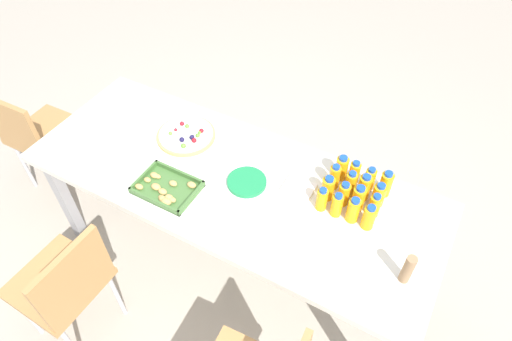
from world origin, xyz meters
name	(u,v)px	position (x,y,z in m)	size (l,w,h in m)	color
ground_plane	(236,259)	(0.00, 0.00, 0.00)	(12.00, 12.00, 0.00)	#B2A899
party_table	(231,188)	(0.00, 0.00, 0.68)	(2.12, 0.80, 0.75)	silver
chair_far_right	(65,284)	(0.47, 0.77, 0.50)	(0.41, 0.41, 0.83)	#B7844C
chair_end	(37,133)	(1.40, 0.08, 0.50)	(0.41, 0.41, 0.83)	#B7844C
juice_bottle_0	(386,184)	(-0.70, -0.28, 0.82)	(0.06, 0.06, 0.15)	#F9AC14
juice_bottle_1	(370,179)	(-0.62, -0.28, 0.81)	(0.05, 0.05, 0.13)	#FAAD14
juice_bottle_2	(354,173)	(-0.54, -0.28, 0.81)	(0.05, 0.05, 0.13)	#F9AC14
juice_bottle_3	(342,168)	(-0.47, -0.28, 0.81)	(0.06, 0.06, 0.14)	#F9AD14
juice_bottle_4	(379,195)	(-0.69, -0.20, 0.81)	(0.06, 0.06, 0.13)	#FAAE14
juice_bottle_5	(364,187)	(-0.62, -0.21, 0.82)	(0.06, 0.06, 0.15)	#FAAC14
juice_bottle_6	(351,184)	(-0.55, -0.20, 0.82)	(0.05, 0.05, 0.15)	#F9AE14
juice_bottle_7	(334,177)	(-0.47, -0.21, 0.82)	(0.05, 0.05, 0.14)	#F9AC14
juice_bottle_8	(375,206)	(-0.69, -0.13, 0.81)	(0.05, 0.05, 0.14)	#F9AD14
juice_bottle_9	(358,198)	(-0.61, -0.13, 0.82)	(0.06, 0.06, 0.15)	#F9AC14
juice_bottle_10	(344,194)	(-0.54, -0.13, 0.81)	(0.06, 0.06, 0.13)	#F9AC14
juice_bottle_11	(328,188)	(-0.47, -0.13, 0.81)	(0.06, 0.06, 0.14)	#F9AC14
juice_bottle_12	(369,217)	(-0.69, -0.06, 0.81)	(0.06, 0.06, 0.14)	#FAAB14
juice_bottle_13	(353,210)	(-0.62, -0.06, 0.81)	(0.06, 0.06, 0.14)	#F9AC14
juice_bottle_14	(337,205)	(-0.54, -0.05, 0.81)	(0.05, 0.05, 0.14)	#F9AC14
juice_bottle_15	(322,199)	(-0.47, -0.05, 0.81)	(0.05, 0.05, 0.13)	#FAAE14
fruit_pizza	(186,135)	(0.37, -0.15, 0.76)	(0.32, 0.32, 0.05)	tan
snack_tray	(166,189)	(0.24, 0.22, 0.76)	(0.30, 0.22, 0.04)	#477238
plate_stack	(247,182)	(-0.08, -0.01, 0.76)	(0.20, 0.20, 0.02)	#1E8C4C
napkin_stack	(297,190)	(-0.33, -0.09, 0.76)	(0.15, 0.15, 0.02)	white
cardboard_tube	(408,269)	(-0.92, 0.13, 0.83)	(0.04, 0.04, 0.16)	#9E7A56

